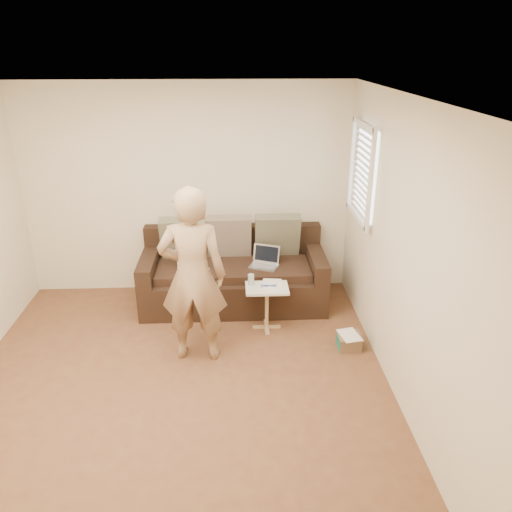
% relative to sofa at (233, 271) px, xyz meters
% --- Properties ---
extents(floor, '(4.50, 4.50, 0.00)m').
position_rel_sofa_xyz_m(floor, '(-0.54, -1.77, -0.42)').
color(floor, brown).
rests_on(floor, ground).
extents(ceiling, '(4.50, 4.50, 0.00)m').
position_rel_sofa_xyz_m(ceiling, '(-0.54, -1.77, 2.18)').
color(ceiling, white).
rests_on(ceiling, wall_back).
extents(wall_back, '(4.00, 0.00, 4.00)m').
position_rel_sofa_xyz_m(wall_back, '(-0.54, 0.48, 0.87)').
color(wall_back, beige).
rests_on(wall_back, ground).
extents(wall_front, '(4.00, 0.00, 4.00)m').
position_rel_sofa_xyz_m(wall_front, '(-0.54, -4.03, 0.87)').
color(wall_front, beige).
rests_on(wall_front, ground).
extents(wall_right, '(0.00, 4.50, 4.50)m').
position_rel_sofa_xyz_m(wall_right, '(1.46, -1.77, 0.87)').
color(wall_right, beige).
rests_on(wall_right, ground).
extents(window_blinds, '(0.12, 0.88, 1.08)m').
position_rel_sofa_xyz_m(window_blinds, '(1.41, -0.27, 1.28)').
color(window_blinds, white).
rests_on(window_blinds, wall_right).
extents(sofa, '(2.20, 0.95, 0.85)m').
position_rel_sofa_xyz_m(sofa, '(0.00, 0.00, 0.00)').
color(sofa, black).
rests_on(sofa, ground).
extents(pillow_left, '(0.55, 0.29, 0.57)m').
position_rel_sofa_xyz_m(pillow_left, '(-0.60, 0.19, 0.37)').
color(pillow_left, brown).
rests_on(pillow_left, sofa).
extents(pillow_mid, '(0.55, 0.27, 0.57)m').
position_rel_sofa_xyz_m(pillow_mid, '(-0.05, 0.23, 0.37)').
color(pillow_mid, brown).
rests_on(pillow_mid, sofa).
extents(pillow_right, '(0.55, 0.28, 0.57)m').
position_rel_sofa_xyz_m(pillow_right, '(0.55, 0.24, 0.37)').
color(pillow_right, brown).
rests_on(pillow_right, sofa).
extents(laptop_silver, '(0.39, 0.34, 0.22)m').
position_rel_sofa_xyz_m(laptop_silver, '(0.36, -0.10, 0.10)').
color(laptop_silver, '#B7BABC').
rests_on(laptop_silver, sofa).
extents(laptop_white, '(0.39, 0.35, 0.23)m').
position_rel_sofa_xyz_m(laptop_white, '(-0.47, -0.12, 0.10)').
color(laptop_white, white).
rests_on(laptop_white, sofa).
extents(person, '(0.68, 0.48, 1.81)m').
position_rel_sofa_xyz_m(person, '(-0.39, -1.13, 0.48)').
color(person, '#A07F57').
rests_on(person, ground).
extents(side_table, '(0.47, 0.33, 0.51)m').
position_rel_sofa_xyz_m(side_table, '(0.36, -0.62, -0.17)').
color(side_table, silver).
rests_on(side_table, ground).
extents(drinking_glass, '(0.07, 0.07, 0.12)m').
position_rel_sofa_xyz_m(drinking_glass, '(0.19, -0.55, 0.15)').
color(drinking_glass, silver).
rests_on(drinking_glass, side_table).
extents(scissors, '(0.19, 0.12, 0.02)m').
position_rel_sofa_xyz_m(scissors, '(0.39, -0.61, 0.10)').
color(scissors, silver).
rests_on(scissors, side_table).
extents(paper_on_table, '(0.25, 0.33, 0.00)m').
position_rel_sofa_xyz_m(paper_on_table, '(0.42, -0.57, 0.09)').
color(paper_on_table, white).
rests_on(paper_on_table, side_table).
extents(striped_box, '(0.25, 0.25, 0.16)m').
position_rel_sofa_xyz_m(striped_box, '(1.21, -1.07, -0.35)').
color(striped_box, red).
rests_on(striped_box, ground).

